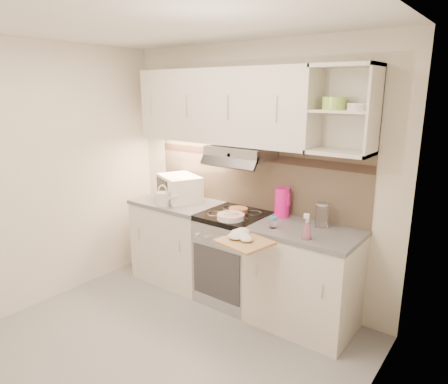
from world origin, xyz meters
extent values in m
plane|color=gray|center=(0.00, 0.00, 0.00)|extent=(3.00, 3.00, 0.00)
cube|color=beige|center=(0.00, 1.40, 1.25)|extent=(3.00, 0.04, 2.50)
cube|color=beige|center=(-1.50, 0.00, 1.25)|extent=(0.04, 2.80, 2.50)
cube|color=beige|center=(1.50, 0.00, 1.25)|extent=(0.04, 2.80, 2.50)
cube|color=white|center=(0.00, 0.00, 2.50)|extent=(3.00, 2.80, 0.04)
cube|color=tan|center=(0.00, 1.39, 1.22)|extent=(2.40, 0.02, 0.64)
cube|color=#33221C|center=(0.00, 1.38, 1.42)|extent=(2.40, 0.01, 0.08)
cube|color=silver|center=(-0.25, 1.23, 1.90)|extent=(1.90, 0.34, 0.70)
cube|color=silver|center=(0.95, 1.23, 1.90)|extent=(0.50, 0.34, 0.70)
cylinder|color=#97C94D|center=(0.87, 1.23, 1.95)|extent=(0.19, 0.19, 0.10)
cylinder|color=white|center=(1.07, 1.23, 1.93)|extent=(0.18, 0.18, 0.06)
cube|color=#B7B7BC|center=(0.00, 1.20, 1.48)|extent=(0.60, 0.40, 0.12)
cube|color=silver|center=(-0.75, 1.10, 0.43)|extent=(0.90, 0.60, 0.86)
cube|color=slate|center=(-0.75, 1.10, 0.88)|extent=(0.92, 0.62, 0.04)
cube|color=silver|center=(0.75, 1.10, 0.43)|extent=(0.90, 0.60, 0.86)
cube|color=slate|center=(0.75, 1.10, 0.88)|extent=(0.92, 0.62, 0.04)
cube|color=#B7B7BC|center=(0.00, 1.10, 0.42)|extent=(0.60, 0.58, 0.85)
cube|color=black|center=(0.00, 1.10, 0.88)|extent=(0.60, 0.60, 0.05)
cube|color=white|center=(-0.76, 1.15, 1.03)|extent=(0.57, 0.51, 0.27)
cube|color=black|center=(-0.76, 0.97, 1.03)|extent=(0.29, 0.14, 0.21)
cylinder|color=silver|center=(-0.75, 0.88, 0.97)|extent=(0.13, 0.13, 0.14)
cone|color=silver|center=(-0.65, 0.89, 0.99)|extent=(0.18, 0.06, 0.11)
torus|color=silver|center=(-0.75, 0.88, 1.06)|extent=(0.12, 0.03, 0.12)
cylinder|color=white|center=(0.07, 0.94, 0.91)|extent=(0.25, 0.25, 0.02)
cylinder|color=white|center=(0.07, 0.94, 0.92)|extent=(0.25, 0.25, 0.02)
cylinder|color=white|center=(0.07, 0.94, 0.94)|extent=(0.25, 0.25, 0.02)
cube|color=silver|center=(0.07, 0.94, 0.95)|extent=(0.16, 0.06, 0.01)
cylinder|color=#A5793F|center=(0.01, 1.14, 0.92)|extent=(0.18, 0.18, 0.05)
cylinder|color=#FF1297|center=(0.40, 1.30, 1.04)|extent=(0.14, 0.14, 0.27)
cube|color=#FF1297|center=(0.47, 1.30, 1.07)|extent=(0.02, 0.03, 0.11)
cylinder|color=silver|center=(0.82, 1.23, 1.00)|extent=(0.11, 0.11, 0.20)
cylinder|color=#B7B7BC|center=(0.82, 1.23, 1.11)|extent=(0.12, 0.12, 0.02)
cylinder|color=white|center=(0.50, 0.97, 0.94)|extent=(0.06, 0.06, 0.08)
cylinder|color=#298ECF|center=(0.50, 0.97, 0.99)|extent=(0.07, 0.07, 0.02)
cone|color=pink|center=(0.85, 0.90, 0.97)|extent=(0.08, 0.08, 0.14)
cube|color=tan|center=(0.45, 0.61, 0.87)|extent=(0.44, 0.41, 0.02)
camera|label=1|loc=(2.12, -1.88, 2.05)|focal=32.00mm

